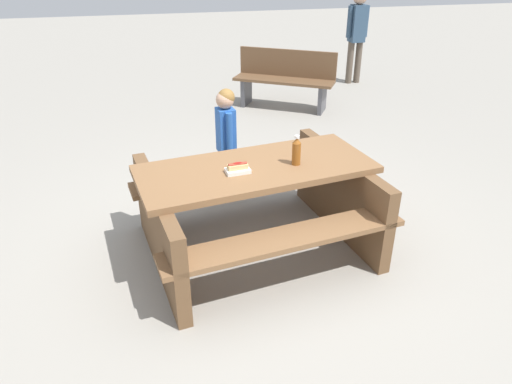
{
  "coord_description": "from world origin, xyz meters",
  "views": [
    {
      "loc": [
        0.77,
        3.18,
        2.26
      ],
      "look_at": [
        0.0,
        0.0,
        0.52
      ],
      "focal_mm": 33.11,
      "sensor_mm": 36.0,
      "label": 1
    }
  ],
  "objects_px": {
    "picnic_table": "(256,201)",
    "soda_bottle": "(296,151)",
    "park_bench_near": "(285,78)",
    "bystander_adult": "(358,24)",
    "hotdog_tray": "(238,169)",
    "child_in_coat": "(226,131)"
  },
  "relations": [
    {
      "from": "picnic_table",
      "to": "park_bench_near",
      "type": "relative_size",
      "value": 1.34
    },
    {
      "from": "park_bench_near",
      "to": "bystander_adult",
      "type": "xyz_separation_m",
      "value": [
        -1.61,
        -1.09,
        0.57
      ]
    },
    {
      "from": "picnic_table",
      "to": "bystander_adult",
      "type": "distance_m",
      "value": 5.57
    },
    {
      "from": "picnic_table",
      "to": "hotdog_tray",
      "type": "xyz_separation_m",
      "value": [
        0.16,
        0.08,
        0.34
      ]
    },
    {
      "from": "child_in_coat",
      "to": "bystander_adult",
      "type": "distance_m",
      "value": 4.82
    },
    {
      "from": "park_bench_near",
      "to": "picnic_table",
      "type": "bearing_deg",
      "value": 69.89
    },
    {
      "from": "hotdog_tray",
      "to": "bystander_adult",
      "type": "relative_size",
      "value": 0.12
    },
    {
      "from": "picnic_table",
      "to": "soda_bottle",
      "type": "distance_m",
      "value": 0.52
    },
    {
      "from": "picnic_table",
      "to": "park_bench_near",
      "type": "height_order",
      "value": "park_bench_near"
    },
    {
      "from": "park_bench_near",
      "to": "hotdog_tray",
      "type": "bearing_deg",
      "value": 68.14
    },
    {
      "from": "picnic_table",
      "to": "soda_bottle",
      "type": "bearing_deg",
      "value": 172.65
    },
    {
      "from": "picnic_table",
      "to": "soda_bottle",
      "type": "xyz_separation_m",
      "value": [
        -0.31,
        0.04,
        0.41
      ]
    },
    {
      "from": "picnic_table",
      "to": "child_in_coat",
      "type": "bearing_deg",
      "value": -86.1
    },
    {
      "from": "picnic_table",
      "to": "hotdog_tray",
      "type": "bearing_deg",
      "value": 27.03
    },
    {
      "from": "child_in_coat",
      "to": "park_bench_near",
      "type": "distance_m",
      "value": 3.03
    },
    {
      "from": "park_bench_near",
      "to": "bystander_adult",
      "type": "relative_size",
      "value": 0.93
    },
    {
      "from": "soda_bottle",
      "to": "child_in_coat",
      "type": "xyz_separation_m",
      "value": [
        0.37,
        -0.97,
        -0.15
      ]
    },
    {
      "from": "soda_bottle",
      "to": "park_bench_near",
      "type": "distance_m",
      "value": 3.81
    },
    {
      "from": "soda_bottle",
      "to": "bystander_adult",
      "type": "height_order",
      "value": "bystander_adult"
    },
    {
      "from": "hotdog_tray",
      "to": "park_bench_near",
      "type": "distance_m",
      "value": 3.99
    },
    {
      "from": "picnic_table",
      "to": "child_in_coat",
      "type": "distance_m",
      "value": 0.97
    },
    {
      "from": "park_bench_near",
      "to": "bystander_adult",
      "type": "height_order",
      "value": "bystander_adult"
    }
  ]
}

